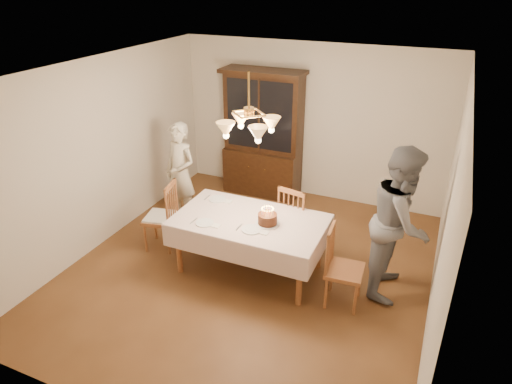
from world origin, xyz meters
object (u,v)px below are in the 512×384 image
at_px(elderly_woman, 181,173).
at_px(china_hutch, 263,136).
at_px(dining_table, 250,224).
at_px(birthday_cake, 267,219).
at_px(chair_far_side, 297,221).

bearing_deg(elderly_woman, china_hutch, 77.71).
bearing_deg(dining_table, china_hutch, 108.68).
height_order(dining_table, china_hutch, china_hutch).
xyz_separation_m(china_hutch, birthday_cake, (1.02, -2.28, -0.21)).
relative_size(china_hutch, elderly_woman, 1.36).
xyz_separation_m(dining_table, elderly_woman, (-1.53, 0.82, 0.11)).
bearing_deg(dining_table, birthday_cake, -6.46).
distance_m(dining_table, chair_far_side, 0.85).
distance_m(chair_far_side, elderly_woman, 1.96).
height_order(china_hutch, chair_far_side, china_hutch).
height_order(dining_table, birthday_cake, birthday_cake).
bearing_deg(china_hutch, chair_far_side, -53.15).
bearing_deg(china_hutch, dining_table, -71.32).
xyz_separation_m(china_hutch, chair_far_side, (1.16, -1.54, -0.60)).
distance_m(dining_table, china_hutch, 2.41).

